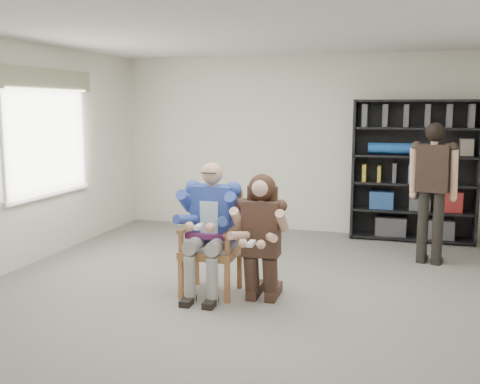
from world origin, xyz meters
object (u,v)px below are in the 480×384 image
(seated_man, at_px, (211,228))
(bookshelf, at_px, (414,171))
(kneeling_woman, at_px, (261,240))
(standing_man, at_px, (432,195))
(armchair, at_px, (211,244))

(seated_man, height_order, bookshelf, bookshelf)
(seated_man, xyz_separation_m, kneeling_woman, (0.58, -0.12, -0.06))
(seated_man, relative_size, kneeling_woman, 1.09)
(kneeling_woman, height_order, standing_man, standing_man)
(seated_man, distance_m, standing_man, 2.98)
(kneeling_woman, bearing_deg, bookshelf, 63.95)
(kneeling_woman, bearing_deg, armchair, 167.17)
(armchair, xyz_separation_m, standing_man, (2.30, 1.88, 0.35))
(kneeling_woman, relative_size, bookshelf, 0.62)
(standing_man, bearing_deg, bookshelf, 112.95)
(armchair, xyz_separation_m, seated_man, (0.00, 0.00, 0.17))
(seated_man, distance_m, bookshelf, 3.78)
(kneeling_woman, bearing_deg, standing_man, 48.20)
(kneeling_woman, relative_size, standing_man, 0.73)
(bookshelf, bearing_deg, seated_man, -123.71)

